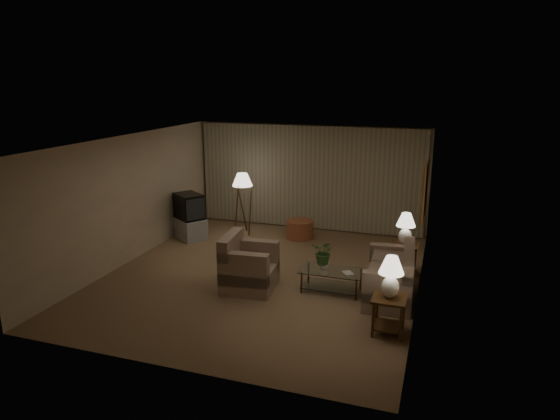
% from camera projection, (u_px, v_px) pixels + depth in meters
% --- Properties ---
extents(ground, '(7.00, 7.00, 0.00)m').
position_uv_depth(ground, '(263.00, 275.00, 10.01)').
color(ground, olive).
rests_on(ground, ground).
extents(room_shell, '(6.04, 7.02, 2.72)m').
position_uv_depth(room_shell, '(287.00, 176.00, 10.93)').
color(room_shell, beige).
rests_on(room_shell, ground).
extents(sofa, '(1.74, 1.02, 0.73)m').
position_uv_depth(sofa, '(389.00, 278.00, 8.94)').
color(sofa, gray).
rests_on(sofa, ground).
extents(armchair, '(1.15, 1.10, 0.82)m').
position_uv_depth(armchair, '(250.00, 268.00, 9.28)').
color(armchair, gray).
rests_on(armchair, ground).
extents(side_table_near, '(0.51, 0.51, 0.60)m').
position_uv_depth(side_table_near, '(389.00, 309.00, 7.64)').
color(side_table_near, '#3C2510').
rests_on(side_table_near, ground).
extents(side_table_far, '(0.53, 0.44, 0.60)m').
position_uv_depth(side_table_far, '(404.00, 254.00, 10.03)').
color(side_table_far, '#3C2510').
rests_on(side_table_far, ground).
extents(table_lamp_near, '(0.38, 0.38, 0.66)m').
position_uv_depth(table_lamp_near, '(391.00, 273.00, 7.49)').
color(table_lamp_near, white).
rests_on(table_lamp_near, side_table_near).
extents(table_lamp_far, '(0.38, 0.38, 0.66)m').
position_uv_depth(table_lamp_far, '(406.00, 226.00, 9.88)').
color(table_lamp_far, white).
rests_on(table_lamp_far, side_table_far).
extents(coffee_table, '(1.15, 0.63, 0.41)m').
position_uv_depth(coffee_table, '(331.00, 277.00, 9.18)').
color(coffee_table, silver).
rests_on(coffee_table, ground).
extents(tv_cabinet, '(1.42, 1.40, 0.50)m').
position_uv_depth(tv_cabinet, '(190.00, 228.00, 12.27)').
color(tv_cabinet, '#9F9FA2').
rests_on(tv_cabinet, ground).
extents(crt_tv, '(1.20, 1.19, 0.61)m').
position_uv_depth(crt_tv, '(189.00, 206.00, 12.12)').
color(crt_tv, black).
rests_on(crt_tv, tv_cabinet).
extents(floor_lamp, '(0.50, 0.50, 1.55)m').
position_uv_depth(floor_lamp, '(243.00, 202.00, 12.47)').
color(floor_lamp, '#3C2510').
rests_on(floor_lamp, ground).
extents(ottoman, '(0.75, 0.75, 0.44)m').
position_uv_depth(ottoman, '(300.00, 229.00, 12.27)').
color(ottoman, '#B2653C').
rests_on(ottoman, ground).
extents(vase, '(0.20, 0.20, 0.16)m').
position_uv_depth(vase, '(324.00, 265.00, 9.17)').
color(vase, white).
rests_on(vase, coffee_table).
extents(flowers, '(0.52, 0.48, 0.48)m').
position_uv_depth(flowers, '(324.00, 249.00, 9.09)').
color(flowers, '#3D662D').
rests_on(flowers, vase).
extents(book, '(0.25, 0.27, 0.02)m').
position_uv_depth(book, '(344.00, 274.00, 8.98)').
color(book, olive).
rests_on(book, coffee_table).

